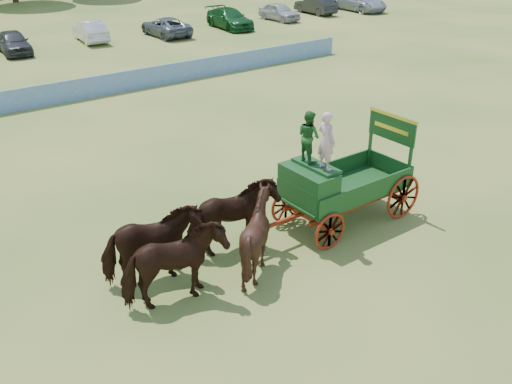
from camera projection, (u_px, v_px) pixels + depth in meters
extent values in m
plane|color=#AA944C|center=(447.00, 206.00, 18.10)|extent=(160.00, 160.00, 0.00)
imported|color=#32190D|center=(174.00, 266.00, 13.21)|extent=(2.59, 1.46, 2.07)
imported|color=#32190D|center=(152.00, 246.00, 14.00)|extent=(2.63, 1.62, 2.07)
imported|color=#32190D|center=(257.00, 235.00, 14.50)|extent=(1.91, 1.71, 2.07)
imported|color=#32190D|center=(232.00, 218.00, 15.29)|extent=(2.56, 1.37, 2.07)
cube|color=#9C270F|center=(307.00, 216.00, 16.26)|extent=(0.12, 2.00, 0.12)
cube|color=#9C270F|center=(379.00, 189.00, 17.87)|extent=(0.12, 2.00, 0.12)
cube|color=#9C270F|center=(358.00, 205.00, 16.62)|extent=(3.80, 0.10, 0.12)
cube|color=#9C270F|center=(332.00, 192.00, 17.41)|extent=(3.80, 0.10, 0.12)
cube|color=#9C270F|center=(283.00, 221.00, 15.71)|extent=(2.80, 0.09, 0.09)
cube|color=#1A4F1F|center=(346.00, 190.00, 16.89)|extent=(3.80, 1.80, 0.10)
cube|color=#1A4F1F|center=(368.00, 192.00, 16.12)|extent=(3.80, 0.06, 0.55)
cube|color=#1A4F1F|center=(326.00, 171.00, 17.39)|extent=(3.80, 0.06, 0.55)
cube|color=#1A4F1F|center=(390.00, 166.00, 17.76)|extent=(0.06, 1.80, 0.55)
cube|color=#1A4F1F|center=(308.00, 187.00, 15.84)|extent=(0.85, 1.70, 1.05)
cube|color=#1A4F1F|center=(316.00, 166.00, 15.72)|extent=(0.55, 1.50, 0.08)
cube|color=#1A4F1F|center=(298.00, 197.00, 15.73)|extent=(0.10, 1.60, 0.65)
cube|color=#1A4F1F|center=(302.00, 204.00, 15.96)|extent=(0.55, 1.60, 0.06)
cube|color=#1A4F1F|center=(411.00, 155.00, 16.86)|extent=(0.08, 0.08, 1.80)
cube|color=#1A4F1F|center=(371.00, 139.00, 18.01)|extent=(0.08, 0.08, 1.80)
cube|color=#1A4F1F|center=(392.00, 128.00, 17.16)|extent=(0.07, 1.75, 0.75)
cube|color=gold|center=(393.00, 116.00, 16.99)|extent=(0.08, 1.80, 0.09)
cube|color=gold|center=(391.00, 129.00, 17.14)|extent=(0.02, 1.30, 0.12)
torus|color=#9C270F|center=(330.00, 231.00, 15.60)|extent=(1.09, 0.09, 1.09)
torus|color=#9C270F|center=(286.00, 206.00, 16.97)|extent=(1.09, 0.09, 1.09)
torus|color=#9C270F|center=(403.00, 197.00, 17.14)|extent=(1.39, 0.09, 1.39)
torus|color=#9C270F|center=(357.00, 176.00, 18.51)|extent=(1.39, 0.09, 1.39)
imported|color=#D9A6B6|center=(326.00, 141.00, 15.10)|extent=(0.38, 0.58, 1.60)
imported|color=#235D25|center=(309.00, 136.00, 15.64)|extent=(0.55, 0.70, 1.44)
cube|color=#1C529B|center=(153.00, 76.00, 30.27)|extent=(26.00, 0.08, 1.05)
imported|color=#333338|center=(14.00, 42.00, 37.11)|extent=(2.09, 4.44, 1.47)
imported|color=silver|center=(90.00, 31.00, 40.51)|extent=(1.98, 4.56, 1.46)
imported|color=slate|center=(166.00, 27.00, 42.39)|extent=(2.30, 4.90, 1.35)
imported|color=#144C1E|center=(230.00, 19.00, 45.12)|extent=(2.57, 5.36, 1.51)
imported|color=#B2B2B7|center=(279.00, 12.00, 48.37)|extent=(1.73, 4.21, 1.43)
imported|color=#262628|center=(315.00, 5.00, 51.46)|extent=(1.85, 4.61, 1.49)
imported|color=#999EA5|center=(360.00, 2.00, 52.98)|extent=(2.92, 5.72, 1.55)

